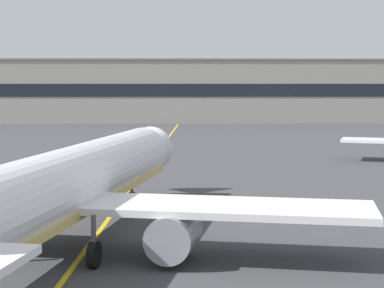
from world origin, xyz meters
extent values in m
cube|color=yellow|center=(0.00, 30.00, 0.00)|extent=(8.61, 179.82, 0.01)
cylinder|color=white|center=(-2.01, 12.99, 3.50)|extent=(10.69, 36.06, 3.80)
cone|color=white|center=(1.72, 31.93, 3.50)|extent=(4.04, 3.25, 3.61)
cube|color=#DBBC66|center=(-2.01, 12.99, 2.46)|extent=(10.05, 33.22, 0.44)
cube|color=black|center=(1.35, 30.06, 4.17)|extent=(3.01, 1.63, 0.60)
cube|color=white|center=(-1.90, 13.58, 2.65)|extent=(32.32, 10.89, 0.36)
cylinder|color=gray|center=(3.99, 11.40, 1.43)|extent=(2.95, 3.98, 2.30)
cylinder|color=black|center=(4.35, 13.22, 1.43)|extent=(1.95, 0.55, 1.95)
cylinder|color=#4C4C51|center=(0.79, 27.22, 1.48)|extent=(0.24, 0.24, 1.60)
cylinder|color=black|center=(0.79, 27.22, 0.45)|extent=(0.57, 0.96, 0.90)
cylinder|color=#4C4C51|center=(0.15, 10.53, 1.77)|extent=(0.24, 0.24, 1.60)
cylinder|color=black|center=(0.15, 10.53, 0.65)|extent=(0.64, 1.35, 1.30)
cone|color=orange|center=(-1.94, 28.93, 0.28)|extent=(0.36, 0.36, 0.55)
cylinder|color=white|center=(-1.94, 28.93, 0.30)|extent=(0.23, 0.23, 0.07)
cube|color=orange|center=(-1.94, 28.93, 0.01)|extent=(0.44, 0.44, 0.03)
cube|color=#9E998E|center=(-5.56, 128.74, 6.87)|extent=(126.93, 12.00, 13.73)
cube|color=black|center=(-5.56, 122.69, 7.27)|extent=(121.85, 0.12, 2.80)
cube|color=slate|center=(-5.56, 128.74, 13.93)|extent=(127.33, 12.40, 0.40)
camera|label=1|loc=(4.21, -20.42, 8.86)|focal=61.49mm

